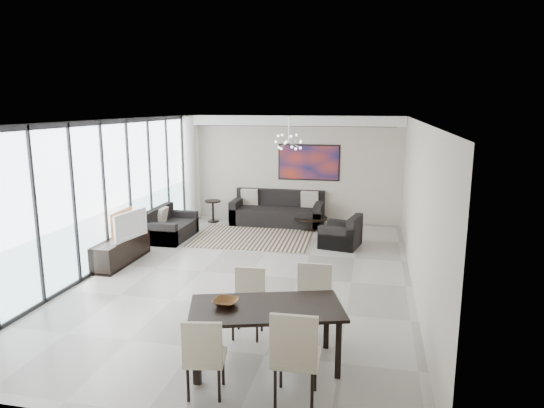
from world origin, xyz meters
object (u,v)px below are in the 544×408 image
(sofa_main, at_px, (278,213))
(dining_table, at_px, (266,313))
(coffee_table, at_px, (310,222))
(tv_console, at_px, (121,250))
(television, at_px, (127,225))

(sofa_main, distance_m, dining_table, 7.30)
(dining_table, bearing_deg, coffee_table, 93.06)
(tv_console, distance_m, television, 0.57)
(tv_console, distance_m, dining_table, 5.02)
(tv_console, relative_size, dining_table, 0.82)
(sofa_main, relative_size, television, 2.51)
(coffee_table, relative_size, sofa_main, 0.36)
(sofa_main, distance_m, television, 4.57)
(coffee_table, xyz_separation_m, television, (-3.27, -3.53, 0.63))
(coffee_table, distance_m, television, 4.86)
(coffee_table, bearing_deg, sofa_main, 158.55)
(coffee_table, relative_size, dining_table, 0.43)
(tv_console, bearing_deg, coffee_table, 45.98)
(coffee_table, height_order, television, television)
(coffee_table, distance_m, tv_console, 4.93)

